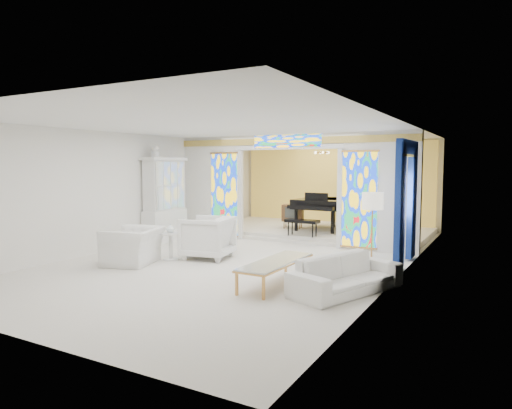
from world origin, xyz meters
The scene contains 24 objects.
floor centered at (0.00, 0.00, 0.00)m, with size 12.00×12.00×0.00m, color beige.
ceiling centered at (0.00, 0.00, 3.00)m, with size 7.00×12.00×0.02m, color silver.
wall_back centered at (0.00, 6.00, 1.50)m, with size 7.00×0.02×3.00m, color silver.
wall_front centered at (0.00, -6.00, 1.50)m, with size 7.00×0.02×3.00m, color silver.
wall_left centered at (-3.50, 0.00, 1.50)m, with size 0.02×12.00×3.00m, color silver.
wall_right centered at (3.50, 0.00, 1.50)m, with size 0.02×12.00×3.00m, color silver.
partition_wall centered at (0.00, 2.00, 1.65)m, with size 7.00×0.22×3.00m.
stained_glass_left centered at (-2.03, 1.89, 1.30)m, with size 0.90×0.04×2.40m, color gold.
stained_glass_right centered at (2.03, 1.89, 1.30)m, with size 0.90×0.04×2.40m, color gold.
stained_glass_transom centered at (0.00, 1.89, 2.82)m, with size 2.00×0.04×0.34m, color gold.
alcove_platform centered at (0.00, 4.10, 0.09)m, with size 6.80×3.80×0.18m, color beige.
gold_curtain_back centered at (0.00, 5.88, 1.50)m, with size 6.70×0.10×2.90m, color #F7C955.
chandelier centered at (0.20, 4.00, 2.55)m, with size 0.48×0.48×0.30m, color #BF8743.
blue_drapes centered at (3.40, 0.70, 1.58)m, with size 0.14×1.85×2.65m.
china_cabinet centered at (-3.22, 0.60, 1.17)m, with size 0.56×1.46×2.72m.
armchair_left centered at (-1.86, -2.06, 0.39)m, with size 1.21×1.06×0.79m, color white.
armchair_right centered at (-0.78, -0.77, 0.49)m, with size 1.05×1.08×0.99m, color silver.
sofa centered at (2.95, -2.00, 0.31)m, with size 2.14×0.83×0.62m, color white.
side_table centered at (-1.40, -1.35, 0.41)m, with size 0.67×0.67×0.63m.
vase centered at (-1.40, -1.35, 0.73)m, with size 0.19×0.19×0.20m, color white.
coffee_table centered at (1.68, -2.13, 0.41)m, with size 0.64×2.01×0.45m.
floor_lamp centered at (3.05, -0.77, 1.41)m, with size 0.47×0.47×1.65m.
grand_piano centered at (0.47, 3.97, 0.97)m, with size 1.88×2.91×1.16m.
tv_console centered at (-0.60, 3.63, 0.66)m, with size 0.73×0.58×0.74m.
Camera 1 is at (5.30, -9.42, 2.18)m, focal length 32.00 mm.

